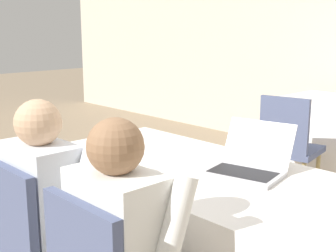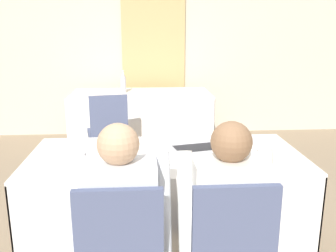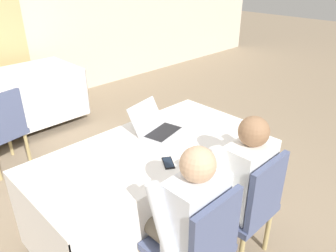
# 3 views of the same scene
# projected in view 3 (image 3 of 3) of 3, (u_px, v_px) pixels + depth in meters

# --- Properties ---
(ground_plane) EXTENTS (24.00, 24.00, 0.00)m
(ground_plane) POSITION_uv_depth(u_px,v_px,m) (151.00, 222.00, 2.81)
(ground_plane) COLOR gray
(conference_table_near) EXTENTS (1.83, 0.86, 0.75)m
(conference_table_near) POSITION_uv_depth(u_px,v_px,m) (149.00, 166.00, 2.55)
(conference_table_near) COLOR white
(conference_table_near) RESTS_ON ground_plane
(conference_table_far) EXTENTS (1.83, 0.86, 0.75)m
(conference_table_far) POSITION_uv_depth(u_px,v_px,m) (4.00, 90.00, 4.06)
(conference_table_far) COLOR white
(conference_table_far) RESTS_ON ground_plane
(laptop) EXTENTS (0.41, 0.42, 0.23)m
(laptop) POSITION_uv_depth(u_px,v_px,m) (158.00, 128.00, 2.66)
(laptop) COLOR #B7B7BC
(laptop) RESTS_ON conference_table_near
(cell_phone) EXTENTS (0.14, 0.16, 0.01)m
(cell_phone) POSITION_uv_depth(u_px,v_px,m) (168.00, 163.00, 2.26)
(cell_phone) COLOR black
(cell_phone) RESTS_ON conference_table_near
(paper_beside_laptop) EXTENTS (0.29, 0.35, 0.00)m
(paper_beside_laptop) POSITION_uv_depth(u_px,v_px,m) (79.00, 163.00, 2.27)
(paper_beside_laptop) COLOR white
(paper_beside_laptop) RESTS_ON conference_table_near
(chair_near_left) EXTENTS (0.44, 0.44, 0.89)m
(chair_near_left) POSITION_uv_depth(u_px,v_px,m) (197.00, 245.00, 1.96)
(chair_near_left) COLOR tan
(chair_near_left) RESTS_ON ground_plane
(chair_near_right) EXTENTS (0.44, 0.44, 0.89)m
(chair_near_right) POSITION_uv_depth(u_px,v_px,m) (248.00, 204.00, 2.29)
(chair_near_right) COLOR tan
(chair_near_right) RESTS_ON ground_plane
(chair_far_spare) EXTENTS (0.51, 0.51, 0.89)m
(chair_far_spare) POSITION_uv_depth(u_px,v_px,m) (1.00, 128.00, 3.33)
(chair_far_spare) COLOR tan
(chair_far_spare) RESTS_ON ground_plane
(person_checkered_shirt) EXTENTS (0.50, 0.52, 1.15)m
(person_checkered_shirt) POSITION_uv_depth(u_px,v_px,m) (185.00, 216.00, 1.95)
(person_checkered_shirt) COLOR #665B4C
(person_checkered_shirt) RESTS_ON ground_plane
(person_white_shirt) EXTENTS (0.50, 0.52, 1.15)m
(person_white_shirt) POSITION_uv_depth(u_px,v_px,m) (238.00, 179.00, 2.28)
(person_white_shirt) COLOR #665B4C
(person_white_shirt) RESTS_ON ground_plane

